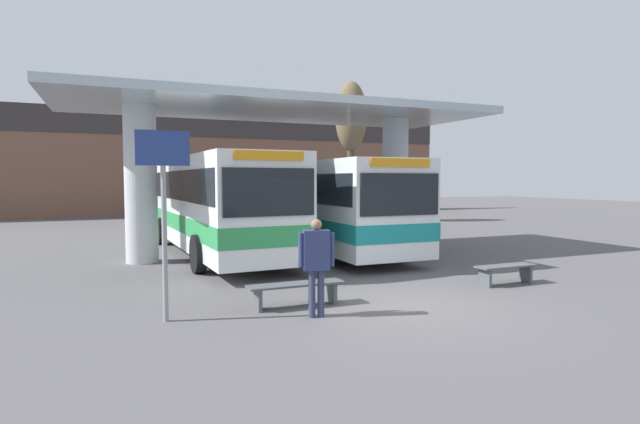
{
  "coord_description": "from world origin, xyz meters",
  "views": [
    {
      "loc": [
        -5.26,
        -8.36,
        2.47
      ],
      "look_at": [
        0.0,
        4.05,
        1.6
      ],
      "focal_mm": 28.0,
      "sensor_mm": 36.0,
      "label": 1
    }
  ],
  "objects_px": {
    "info_sign_platform": "(163,187)",
    "parked_car_street": "(211,202)",
    "transit_bus_center_bay": "(321,201)",
    "waiting_bench_near_pillar": "(506,270)",
    "poplar_tree_behind_left": "(351,120)",
    "pedestrian_waiting": "(316,258)",
    "transit_bus_left_bay": "(212,200)",
    "waiting_bench_mid_platform": "(296,289)"
  },
  "relations": [
    {
      "from": "waiting_bench_near_pillar",
      "to": "transit_bus_center_bay",
      "type": "bearing_deg",
      "value": 102.51
    },
    {
      "from": "transit_bus_center_bay",
      "to": "info_sign_platform",
      "type": "distance_m",
      "value": 9.59
    },
    {
      "from": "poplar_tree_behind_left",
      "to": "parked_car_street",
      "type": "height_order",
      "value": "poplar_tree_behind_left"
    },
    {
      "from": "transit_bus_center_bay",
      "to": "pedestrian_waiting",
      "type": "height_order",
      "value": "transit_bus_center_bay"
    },
    {
      "from": "transit_bus_center_bay",
      "to": "parked_car_street",
      "type": "relative_size",
      "value": 2.53
    },
    {
      "from": "parked_car_street",
      "to": "pedestrian_waiting",
      "type": "bearing_deg",
      "value": -95.97
    },
    {
      "from": "waiting_bench_mid_platform",
      "to": "pedestrian_waiting",
      "type": "distance_m",
      "value": 1.12
    },
    {
      "from": "waiting_bench_mid_platform",
      "to": "pedestrian_waiting",
      "type": "bearing_deg",
      "value": -84.68
    },
    {
      "from": "transit_bus_center_bay",
      "to": "pedestrian_waiting",
      "type": "bearing_deg",
      "value": 66.67
    },
    {
      "from": "waiting_bench_mid_platform",
      "to": "info_sign_platform",
      "type": "xyz_separation_m",
      "value": [
        -2.45,
        -0.07,
        2.0
      ]
    },
    {
      "from": "transit_bus_left_bay",
      "to": "info_sign_platform",
      "type": "distance_m",
      "value": 8.25
    },
    {
      "from": "waiting_bench_near_pillar",
      "to": "info_sign_platform",
      "type": "relative_size",
      "value": 0.47
    },
    {
      "from": "waiting_bench_near_pillar",
      "to": "parked_car_street",
      "type": "bearing_deg",
      "value": 95.75
    },
    {
      "from": "transit_bus_left_bay",
      "to": "transit_bus_center_bay",
      "type": "relative_size",
      "value": 1.07
    },
    {
      "from": "transit_bus_center_bay",
      "to": "poplar_tree_behind_left",
      "type": "height_order",
      "value": "poplar_tree_behind_left"
    },
    {
      "from": "pedestrian_waiting",
      "to": "parked_car_street",
      "type": "bearing_deg",
      "value": 98.83
    },
    {
      "from": "waiting_bench_near_pillar",
      "to": "parked_car_street",
      "type": "distance_m",
      "value": 24.1
    },
    {
      "from": "transit_bus_left_bay",
      "to": "poplar_tree_behind_left",
      "type": "distance_m",
      "value": 14.35
    },
    {
      "from": "transit_bus_left_bay",
      "to": "info_sign_platform",
      "type": "bearing_deg",
      "value": 70.72
    },
    {
      "from": "info_sign_platform",
      "to": "parked_car_street",
      "type": "xyz_separation_m",
      "value": [
        5.31,
        24.03,
        -1.31
      ]
    },
    {
      "from": "transit_bus_center_bay",
      "to": "pedestrian_waiting",
      "type": "xyz_separation_m",
      "value": [
        -3.58,
        -8.16,
        -0.62
      ]
    },
    {
      "from": "pedestrian_waiting",
      "to": "info_sign_platform",
      "type": "bearing_deg",
      "value": 178.0
    },
    {
      "from": "waiting_bench_mid_platform",
      "to": "poplar_tree_behind_left",
      "type": "distance_m",
      "value": 20.67
    },
    {
      "from": "poplar_tree_behind_left",
      "to": "parked_car_street",
      "type": "relative_size",
      "value": 1.95
    },
    {
      "from": "poplar_tree_behind_left",
      "to": "pedestrian_waiting",
      "type": "bearing_deg",
      "value": -118.19
    },
    {
      "from": "transit_bus_left_bay",
      "to": "info_sign_platform",
      "type": "relative_size",
      "value": 3.44
    },
    {
      "from": "transit_bus_center_bay",
      "to": "parked_car_street",
      "type": "distance_m",
      "value": 16.69
    },
    {
      "from": "pedestrian_waiting",
      "to": "transit_bus_left_bay",
      "type": "bearing_deg",
      "value": 106.51
    },
    {
      "from": "transit_bus_left_bay",
      "to": "waiting_bench_near_pillar",
      "type": "xyz_separation_m",
      "value": [
        5.39,
        -7.82,
        -1.44
      ]
    },
    {
      "from": "info_sign_platform",
      "to": "transit_bus_left_bay",
      "type": "bearing_deg",
      "value": 73.53
    },
    {
      "from": "info_sign_platform",
      "to": "pedestrian_waiting",
      "type": "distance_m",
      "value": 2.93
    },
    {
      "from": "transit_bus_center_bay",
      "to": "transit_bus_left_bay",
      "type": "bearing_deg",
      "value": -7.4
    },
    {
      "from": "waiting_bench_mid_platform",
      "to": "pedestrian_waiting",
      "type": "height_order",
      "value": "pedestrian_waiting"
    },
    {
      "from": "transit_bus_center_bay",
      "to": "waiting_bench_mid_platform",
      "type": "height_order",
      "value": "transit_bus_center_bay"
    },
    {
      "from": "pedestrian_waiting",
      "to": "poplar_tree_behind_left",
      "type": "xyz_separation_m",
      "value": [
        9.74,
        18.16,
        4.85
      ]
    },
    {
      "from": "waiting_bench_mid_platform",
      "to": "parked_car_street",
      "type": "relative_size",
      "value": 0.46
    },
    {
      "from": "transit_bus_center_bay",
      "to": "waiting_bench_near_pillar",
      "type": "height_order",
      "value": "transit_bus_center_bay"
    },
    {
      "from": "transit_bus_left_bay",
      "to": "waiting_bench_mid_platform",
      "type": "distance_m",
      "value": 7.95
    },
    {
      "from": "transit_bus_center_bay",
      "to": "waiting_bench_near_pillar",
      "type": "xyz_separation_m",
      "value": [
        1.62,
        -7.31,
        -1.37
      ]
    },
    {
      "from": "pedestrian_waiting",
      "to": "waiting_bench_near_pillar",
      "type": "bearing_deg",
      "value": 24.51
    },
    {
      "from": "parked_car_street",
      "to": "info_sign_platform",
      "type": "bearing_deg",
      "value": -102.03
    },
    {
      "from": "waiting_bench_mid_platform",
      "to": "info_sign_platform",
      "type": "relative_size",
      "value": 0.58
    }
  ]
}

